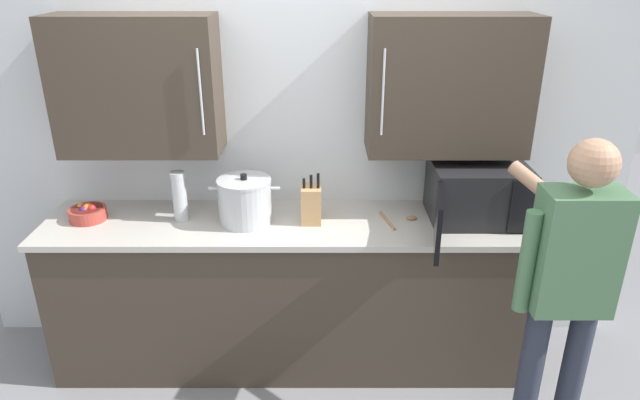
{
  "coord_description": "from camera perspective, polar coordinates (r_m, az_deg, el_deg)",
  "views": [
    {
      "loc": [
        0.14,
        -1.96,
        2.29
      ],
      "look_at": [
        0.15,
        0.85,
        1.09
      ],
      "focal_mm": 31.57,
      "sensor_mm": 36.0,
      "label": 1
    }
  ],
  "objects": [
    {
      "name": "back_wall_tiled",
      "position": [
        3.26,
        -2.68,
        8.25
      ],
      "size": [
        3.99,
        0.44,
        2.74
      ],
      "color": "silver",
      "rests_on": "ground_plane"
    },
    {
      "name": "counter_unit",
      "position": [
        3.39,
        -2.57,
        -9.35
      ],
      "size": [
        2.82,
        0.62,
        0.94
      ],
      "color": "#3D3328",
      "rests_on": "ground_plane"
    },
    {
      "name": "microwave_oven",
      "position": [
        3.24,
        15.14,
        0.72
      ],
      "size": [
        0.6,
        0.78,
        0.32
      ],
      "color": "black",
      "rests_on": "counter_unit"
    },
    {
      "name": "knife_block",
      "position": [
        3.12,
        -1.03,
        -0.36
      ],
      "size": [
        0.11,
        0.15,
        0.29
      ],
      "color": "tan",
      "rests_on": "counter_unit"
    },
    {
      "name": "thermos_flask",
      "position": [
        3.21,
        -14.19,
        0.34
      ],
      "size": [
        0.08,
        0.08,
        0.29
      ],
      "color": "#B7BABF",
      "rests_on": "counter_unit"
    },
    {
      "name": "fruit_bowl",
      "position": [
        3.42,
        -22.63,
        -1.19
      ],
      "size": [
        0.21,
        0.21,
        0.1
      ],
      "color": "#AD3D33",
      "rests_on": "counter_unit"
    },
    {
      "name": "stock_pot",
      "position": [
        3.13,
        -7.76,
        -0.09
      ],
      "size": [
        0.39,
        0.3,
        0.28
      ],
      "color": "#B7BABF",
      "rests_on": "counter_unit"
    },
    {
      "name": "wooden_spoon",
      "position": [
        3.19,
        7.94,
        -1.93
      ],
      "size": [
        0.21,
        0.23,
        0.02
      ],
      "color": "#A37547",
      "rests_on": "counter_unit"
    },
    {
      "name": "person_figure",
      "position": [
        2.71,
        23.62,
        -7.7
      ],
      "size": [
        0.44,
        0.59,
        1.65
      ],
      "color": "#282D3D",
      "rests_on": "ground_plane"
    }
  ]
}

